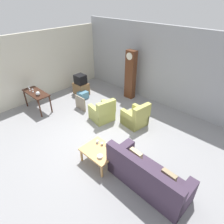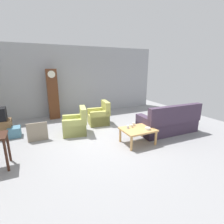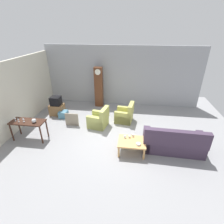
{
  "view_description": "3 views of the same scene",
  "coord_description": "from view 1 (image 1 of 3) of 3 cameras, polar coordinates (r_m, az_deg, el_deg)",
  "views": [
    {
      "loc": [
        3.7,
        -3.34,
        4.25
      ],
      "look_at": [
        0.02,
        0.57,
        0.82
      ],
      "focal_mm": 30.57,
      "sensor_mm": 36.0,
      "label": 1
    },
    {
      "loc": [
        -1.99,
        -4.64,
        2.26
      ],
      "look_at": [
        0.34,
        0.25,
        0.79
      ],
      "focal_mm": 27.0,
      "sensor_mm": 36.0,
      "label": 2
    },
    {
      "loc": [
        0.7,
        -5.59,
        4.04
      ],
      "look_at": [
        -0.1,
        0.33,
        1.02
      ],
      "focal_mm": 27.3,
      "sensor_mm": 36.0,
      "label": 3
    }
  ],
  "objects": [
    {
      "name": "coffee_table_wood",
      "position": [
        5.52,
        -3.78,
        -11.79
      ],
      "size": [
        0.96,
        0.76,
        0.47
      ],
      "color": "tan",
      "rests_on": "ground_plane"
    },
    {
      "name": "cup_white_porcelain",
      "position": [
        5.57,
        -1.47,
        -9.55
      ],
      "size": [
        0.08,
        0.08,
        0.1
      ],
      "primitive_type": "cylinder",
      "color": "white",
      "rests_on": "coffee_table_wood"
    },
    {
      "name": "cup_blue_rimmed",
      "position": [
        5.66,
        -4.4,
        -8.87
      ],
      "size": [
        0.08,
        0.08,
        0.09
      ],
      "primitive_type": "cylinder",
      "color": "silver",
      "rests_on": "coffee_table_wood"
    },
    {
      "name": "wine_glass_short",
      "position": [
        8.32,
        -22.7,
        6.28
      ],
      "size": [
        0.08,
        0.08,
        0.18
      ],
      "color": "silver",
      "rests_on": "console_table_dark"
    },
    {
      "name": "tv_stand_cabinet",
      "position": [
        9.34,
        -9.19,
        6.93
      ],
      "size": [
        0.68,
        0.52,
        0.54
      ],
      "primitive_type": "cube",
      "color": "brown",
      "rests_on": "ground_plane"
    },
    {
      "name": "wine_glass_mid",
      "position": [
        8.46,
        -23.5,
        6.5
      ],
      "size": [
        0.06,
        0.06,
        0.18
      ],
      "color": "silver",
      "rests_on": "console_table_dark"
    },
    {
      "name": "cup_cream_tall",
      "position": [
        5.59,
        -3.0,
        -9.5
      ],
      "size": [
        0.08,
        0.08,
        0.08
      ],
      "primitive_type": "cylinder",
      "color": "beige",
      "rests_on": "coffee_table_wood"
    },
    {
      "name": "armchair_olive_near",
      "position": [
        7.28,
        -2.88,
        -0.27
      ],
      "size": [
        0.92,
        0.9,
        0.92
      ],
      "color": "tan",
      "rests_on": "ground_plane"
    },
    {
      "name": "armchair_olive_far",
      "position": [
        7.06,
        7.07,
        -1.67
      ],
      "size": [
        0.88,
        0.86,
        0.92
      ],
      "color": "tan",
      "rests_on": "ground_plane"
    },
    {
      "name": "couch_floral",
      "position": [
        5.07,
        10.43,
        -18.46
      ],
      "size": [
        2.13,
        0.95,
        1.04
      ],
      "color": "#423347",
      "rests_on": "ground_plane"
    },
    {
      "name": "wine_glass_tall",
      "position": [
        8.63,
        -23.68,
        6.95
      ],
      "size": [
        0.07,
        0.07,
        0.18
      ],
      "color": "silver",
      "rests_on": "console_table_dark"
    },
    {
      "name": "grandfather_clock",
      "position": [
        8.63,
        5.55,
        10.95
      ],
      "size": [
        0.44,
        0.3,
        2.17
      ],
      "color": "#562D19",
      "rests_on": "ground_plane"
    },
    {
      "name": "glass_dome_cloche",
      "position": [
        7.98,
        -21.29,
        5.2
      ],
      "size": [
        0.16,
        0.16,
        0.16
      ],
      "primitive_type": "sphere",
      "color": "silver",
      "rests_on": "console_table_dark"
    },
    {
      "name": "storage_box_blue",
      "position": [
        8.96,
        -8.68,
        5.03
      ],
      "size": [
        0.38,
        0.42,
        0.33
      ],
      "primitive_type": "cube",
      "color": "teal",
      "rests_on": "ground_plane"
    },
    {
      "name": "pegboard_wall_left",
      "position": [
        9.18,
        -20.83,
        12.66
      ],
      "size": [
        0.12,
        6.4,
        2.88
      ],
      "primitive_type": "cube",
      "color": "beige",
      "rests_on": "ground_plane"
    },
    {
      "name": "bowl_white_stacked",
      "position": [
        5.24,
        -3.61,
        -13.15
      ],
      "size": [
        0.15,
        0.15,
        0.07
      ],
      "primitive_type": "cylinder",
      "color": "white",
      "rests_on": "coffee_table_wood"
    },
    {
      "name": "framed_picture_leaning",
      "position": [
        8.05,
        -9.45,
        2.65
      ],
      "size": [
        0.6,
        0.05,
        0.59
      ],
      "primitive_type": "cube",
      "color": "gray",
      "rests_on": "ground_plane"
    },
    {
      "name": "console_table_dark",
      "position": [
        8.35,
        -21.71,
        4.78
      ],
      "size": [
        1.3,
        0.56,
        0.79
      ],
      "color": "#381E14",
      "rests_on": "ground_plane"
    },
    {
      "name": "garage_door_wall",
      "position": [
        8.3,
        14.8,
        12.88
      ],
      "size": [
        8.4,
        0.16,
        3.2
      ],
      "primitive_type": "cube",
      "color": "#9EA0A5",
      "rests_on": "ground_plane"
    },
    {
      "name": "tv_crt",
      "position": [
        9.15,
        -9.46,
        9.64
      ],
      "size": [
        0.48,
        0.44,
        0.42
      ],
      "primitive_type": "cube",
      "color": "black",
      "rests_on": "tv_stand_cabinet"
    },
    {
      "name": "ground_plane",
      "position": [
        6.55,
        -3.56,
        -7.97
      ],
      "size": [
        10.4,
        10.4,
        0.0
      ],
      "primitive_type": "plane",
      "color": "gray"
    }
  ]
}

